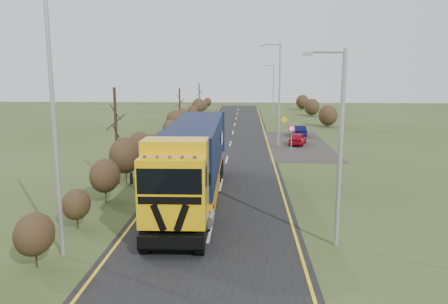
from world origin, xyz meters
TOP-DOWN VIEW (x-y plane):
  - ground at (0.00, 0.00)m, footprint 160.00×160.00m
  - road at (0.00, 10.00)m, footprint 8.00×120.00m
  - layby at (6.50, 20.00)m, footprint 6.00×18.00m
  - lane_markings at (0.00, 9.69)m, footprint 7.52×116.00m
  - hedgerow at (-6.00, 7.89)m, footprint 2.24×102.04m
  - lorry at (-1.27, 0.52)m, footprint 3.03×15.62m
  - car_red_hatchback at (6.55, 19.78)m, footprint 2.23×3.72m
  - car_blue_sedan at (7.28, 25.45)m, footprint 1.48×3.73m
  - streetlight_near at (5.15, -5.38)m, footprint 1.68×0.18m
  - streetlight_mid at (4.47, 18.73)m, footprint 2.04×0.19m
  - streetlight_far at (5.71, 47.73)m, footprint 1.74×0.18m
  - left_pole at (-5.45, -6.93)m, footprint 0.16×0.16m
  - speed_sign at (5.57, 16.23)m, footprint 0.65×0.10m
  - warning_board at (5.80, 26.47)m, footprint 0.81×0.11m

SIDE VIEW (x-z plane):
  - ground at x=0.00m, z-range 0.00..0.00m
  - road at x=0.00m, z-range 0.00..0.02m
  - layby at x=6.50m, z-range 0.00..0.02m
  - lane_markings at x=0.00m, z-range 0.03..0.03m
  - car_red_hatchback at x=6.55m, z-range 0.00..1.18m
  - car_blue_sedan at x=7.28m, z-range 0.00..1.21m
  - warning_board at x=5.80m, z-range 0.25..2.38m
  - hedgerow at x=-6.00m, z-range -1.41..4.64m
  - speed_sign at x=5.57m, z-range 0.48..2.84m
  - lorry at x=-1.27m, z-range 0.29..4.63m
  - streetlight_near at x=5.15m, z-range 0.37..8.22m
  - streetlight_far at x=5.71m, z-range 0.39..8.52m
  - left_pole at x=-5.45m, z-range 0.00..10.06m
  - streetlight_mid at x=4.47m, z-range 0.51..10.12m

